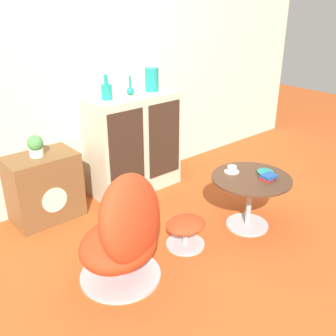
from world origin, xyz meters
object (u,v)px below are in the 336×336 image
potted_plant (35,146)px  book_stack (268,177)px  egg_chair (125,234)px  bowl (265,172)px  vase_inner_right (152,79)px  ottoman (186,228)px  tv_console (44,187)px  teacup (232,170)px  vase_leftmost (107,91)px  coffee_table (250,191)px  vase_inner_left (130,90)px  sideboard (133,143)px

potted_plant → book_stack: (1.37, -1.41, -0.21)m
egg_chair → bowl: (1.37, -0.14, 0.11)m
vase_inner_right → ottoman: bearing=-116.8°
tv_console → teacup: bearing=-42.1°
ottoman → potted_plant: 1.45m
vase_leftmost → book_stack: size_ratio=1.75×
coffee_table → vase_inner_right: (-0.05, 1.27, 0.77)m
vase_leftmost → bowl: vase_leftmost is taller
vase_inner_left → teacup: size_ratio=1.43×
ottoman → coffee_table: 0.66m
sideboard → vase_inner_left: bearing=148.5°
egg_chair → coffee_table: size_ratio=1.26×
bowl → book_stack: bearing=-131.1°
sideboard → vase_inner_right: vase_inner_right is taller
sideboard → egg_chair: 1.47m
tv_console → egg_chair: 1.18m
ottoman → vase_inner_left: size_ratio=1.86×
tv_console → teacup: (1.23, -1.11, 0.19)m
teacup → vase_leftmost: bearing=116.2°
coffee_table → teacup: 0.24m
egg_chair → vase_leftmost: bearing=60.9°
vase_inner_right → potted_plant: size_ratio=1.23×
vase_inner_right → vase_leftmost: bearing=180.0°
vase_inner_right → book_stack: 1.52m
egg_chair → bowl: egg_chair is taller
tv_console → potted_plant: 0.40m
vase_leftmost → vase_inner_right: bearing=0.0°
coffee_table → vase_inner_left: 1.48m
egg_chair → teacup: egg_chair is taller
teacup → book_stack: 0.32m
egg_chair → vase_inner_left: 1.61m
vase_leftmost → book_stack: 1.63m
coffee_table → teacup: bearing=103.5°
egg_chair → coffee_table: (1.22, -0.11, -0.04)m
vase_inner_right → book_stack: bearing=-85.0°
tv_console → coffee_table: tv_console is taller
egg_chair → coffee_table: bearing=-5.3°
coffee_table → potted_plant: size_ratio=3.58×
potted_plant → book_stack: size_ratio=1.44×
tv_console → ottoman: 1.33m
sideboard → vase_inner_right: 0.66m
sideboard → vase_leftmost: bearing=179.2°
tv_console → potted_plant: (-0.02, 0.00, 0.40)m
vase_inner_left → bowl: vase_inner_left is taller
book_stack → ottoman: bearing=159.6°
potted_plant → teacup: 1.69m
vase_leftmost → teacup: 1.34m
vase_inner_left → bowl: 1.48m
tv_console → bowl: bearing=-42.9°
vase_leftmost → tv_console: bearing=177.9°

